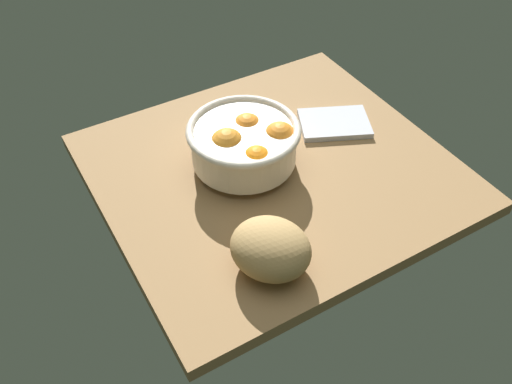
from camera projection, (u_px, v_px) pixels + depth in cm
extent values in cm
cube|color=olive|center=(273.00, 173.00, 113.90)|extent=(68.60, 63.49, 3.00)
cylinder|color=silver|center=(244.00, 162.00, 112.77)|extent=(9.99, 9.99, 1.65)
cylinder|color=silver|center=(244.00, 145.00, 109.60)|extent=(20.76, 20.76, 7.38)
torus|color=silver|center=(244.00, 130.00, 107.02)|extent=(22.36, 22.36, 1.60)
sphere|color=orange|center=(281.00, 140.00, 108.14)|extent=(6.90, 6.90, 6.90)
sphere|color=orange|center=(227.00, 146.00, 106.80)|extent=(7.12, 7.12, 7.12)
sphere|color=orange|center=(247.00, 129.00, 110.82)|extent=(6.41, 6.41, 6.41)
sphere|color=orange|center=(257.00, 161.00, 103.88)|extent=(6.15, 6.15, 6.15)
ellipsoid|color=tan|center=(271.00, 249.00, 91.70)|extent=(17.60, 18.18, 9.17)
cube|color=silver|center=(334.00, 123.00, 122.16)|extent=(18.07, 15.92, 1.32)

